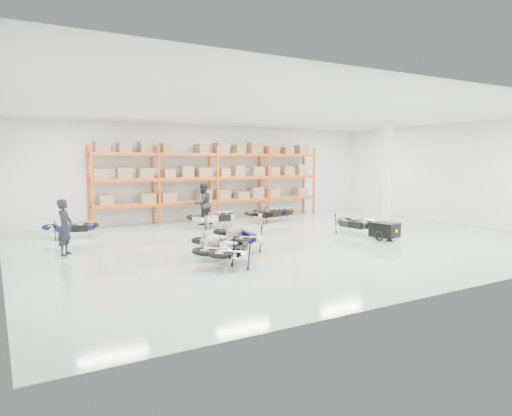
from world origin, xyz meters
TOP-DOWN VIEW (x-y plane):
  - room at (0.00, 0.00)m, footprint 18.00×18.00m
  - pallet_rack at (-0.00, 6.45)m, footprint 11.28×0.98m
  - structural_column at (5.20, 0.50)m, footprint 0.25×0.25m
  - moto_blue_centre at (-2.46, -0.69)m, footprint 1.23×2.07m
  - moto_silver_left at (-3.89, -1.83)m, footprint 1.61×2.16m
  - moto_black_far_left at (-3.53, -2.38)m, footprint 1.83×2.03m
  - moto_touring_right at (2.98, -0.00)m, footprint 1.02×1.85m
  - trailer at (2.98, -1.60)m, footprint 0.91×1.56m
  - moto_back_a at (-6.69, 4.46)m, footprint 1.82×1.17m
  - moto_back_b at (-1.08, 4.21)m, footprint 1.90×0.98m
  - moto_back_c at (1.72, 4.43)m, footprint 1.83×1.01m
  - moto_back_d at (2.33, 4.74)m, footprint 1.92×1.36m
  - person_left at (-7.27, 1.37)m, footprint 0.65×0.74m
  - person_back at (-1.09, 5.25)m, footprint 1.02×0.86m

SIDE VIEW (x-z plane):
  - trailer at x=2.98m, z-range 0.05..0.68m
  - moto_back_a at x=-6.69m, z-range -0.03..1.06m
  - moto_back_d at x=2.33m, z-range -0.03..1.10m
  - moto_back_c at x=1.72m, z-range -0.03..1.12m
  - moto_touring_right at x=2.98m, z-range -0.03..1.12m
  - moto_black_far_left at x=-3.53m, z-range -0.03..1.16m
  - moto_back_b at x=-1.08m, z-range -0.03..1.18m
  - moto_silver_left at x=-3.89m, z-range -0.04..1.22m
  - moto_blue_centre at x=-2.46m, z-range -0.04..1.23m
  - person_left at x=-7.27m, z-range 0.00..1.70m
  - person_back at x=-1.09m, z-range 0.00..1.87m
  - room at x=0.00m, z-range -6.75..11.25m
  - structural_column at x=5.20m, z-range 0.00..4.50m
  - pallet_rack at x=0.00m, z-range 0.45..4.07m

